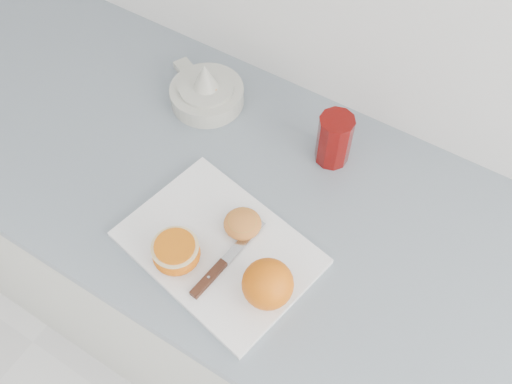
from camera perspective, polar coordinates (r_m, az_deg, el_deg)
counter at (r=1.49m, az=1.08°, el=-10.46°), size 2.65×0.64×0.89m
cutting_board at (r=1.04m, az=-3.73°, el=-5.59°), size 0.38×0.30×0.01m
whole_orange at (r=0.95m, az=1.18°, el=-9.19°), size 0.09×0.09×0.09m
half_orange at (r=1.00m, az=-7.98°, el=-6.05°), size 0.08×0.08×0.05m
squeezed_shell at (r=1.04m, az=-1.35°, el=-3.17°), size 0.07×0.07×0.03m
paring_knife at (r=1.00m, az=-4.11°, el=-7.96°), size 0.04×0.19×0.01m
citrus_juicer at (r=1.24m, az=-4.99°, el=9.99°), size 0.20×0.16×0.11m
red_tumbler at (r=1.13m, az=7.80°, el=5.09°), size 0.07×0.07×0.11m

